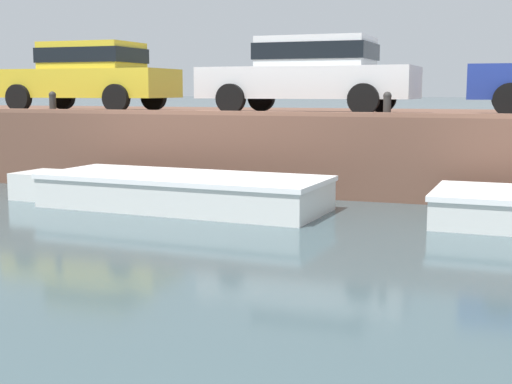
# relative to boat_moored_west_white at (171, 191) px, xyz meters

# --- Properties ---
(ground_plane) EXTENTS (400.00, 400.00, 0.00)m
(ground_plane) POSITION_rel_boat_moored_west_white_xyz_m (3.52, -3.93, -0.28)
(ground_plane) COLOR #3D5156
(far_quay_wall) EXTENTS (60.00, 6.00, 1.50)m
(far_quay_wall) POSITION_rel_boat_moored_west_white_xyz_m (3.52, 4.69, 0.47)
(far_quay_wall) COLOR brown
(far_quay_wall) RESTS_ON ground
(far_wall_coping) EXTENTS (60.00, 0.24, 0.08)m
(far_wall_coping) POSITION_rel_boat_moored_west_white_xyz_m (3.52, 1.81, 1.26)
(far_wall_coping) COLOR brown
(far_wall_coping) RESTS_ON far_quay_wall
(boat_moored_west_white) EXTENTS (5.85, 2.18, 0.57)m
(boat_moored_west_white) POSITION_rel_boat_moored_west_white_xyz_m (0.00, 0.00, 0.00)
(boat_moored_west_white) COLOR white
(boat_moored_west_white) RESTS_ON ground
(car_leftmost_yellow) EXTENTS (4.08, 1.92, 1.54)m
(car_leftmost_yellow) POSITION_rel_boat_moored_west_white_xyz_m (-3.75, 3.55, 2.07)
(car_leftmost_yellow) COLOR yellow
(car_leftmost_yellow) RESTS_ON far_quay_wall
(car_left_inner_white) EXTENTS (4.45, 2.06, 1.54)m
(car_left_inner_white) POSITION_rel_boat_moored_west_white_xyz_m (1.50, 3.55, 2.07)
(car_left_inner_white) COLOR white
(car_left_inner_white) RESTS_ON far_quay_wall
(mooring_bollard_west) EXTENTS (0.15, 0.15, 0.45)m
(mooring_bollard_west) POSITION_rel_boat_moored_west_white_xyz_m (-3.64, 1.94, 1.46)
(mooring_bollard_west) COLOR #2D2B28
(mooring_bollard_west) RESTS_ON far_quay_wall
(mooring_bollard_mid) EXTENTS (0.15, 0.15, 0.45)m
(mooring_bollard_mid) POSITION_rel_boat_moored_west_white_xyz_m (3.32, 1.94, 1.46)
(mooring_bollard_mid) COLOR #2D2B28
(mooring_bollard_mid) RESTS_ON far_quay_wall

